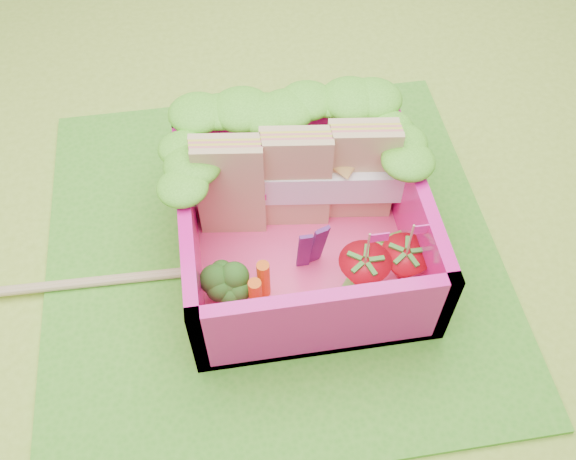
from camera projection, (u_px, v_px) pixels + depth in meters
The scene contains 13 objects.
ground at pixel (272, 251), 3.78m from camera, with size 14.00×14.00×0.00m, color #8EB031.
placemat at pixel (272, 249), 3.77m from camera, with size 2.60×2.60×0.03m, color #49A425.
bento_floor at pixel (302, 251), 3.71m from camera, with size 1.30×1.30×0.05m, color #FF4180.
bento_box at pixel (303, 225), 3.51m from camera, with size 1.30×1.30×0.55m.
lettuce_ruffle at pixel (290, 122), 3.52m from camera, with size 1.43×0.77×0.11m.
sandwich_stack at pixel (296, 179), 3.58m from camera, with size 1.21×0.32×0.67m.
broccoli at pixel (228, 285), 3.35m from camera, with size 0.32×0.32×0.24m.
carrot_sticks at pixel (260, 289), 3.37m from camera, with size 0.13×0.18×0.29m.
purple_wedges at pixel (313, 247), 3.46m from camera, with size 0.16×0.06×0.38m.
strawberry_left at pixel (363, 275), 3.41m from camera, with size 0.28×0.28×0.52m.
strawberry_right at pixel (403, 267), 3.45m from camera, with size 0.27×0.27×0.51m.
snap_peas at pixel (366, 271), 3.57m from camera, with size 0.65×0.57×0.05m.
chopsticks at pixel (98, 281), 3.59m from camera, with size 2.02×0.12×0.04m.
Camera 1 is at (-0.24, -2.15, 3.10)m, focal length 40.00 mm.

